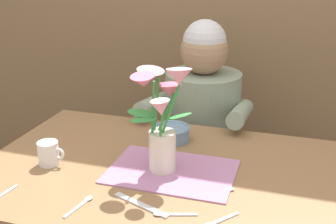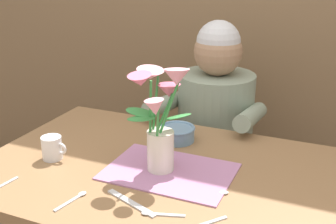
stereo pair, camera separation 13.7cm
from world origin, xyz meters
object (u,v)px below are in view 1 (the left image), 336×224
at_px(tea_cup, 49,153).
at_px(dinner_knife, 141,205).
at_px(ceramic_bowl, 172,133).
at_px(seated_person, 201,143).
at_px(flower_vase, 162,117).

bearing_deg(tea_cup, dinner_knife, -20.72).
relative_size(ceramic_bowl, tea_cup, 1.46).
height_order(seated_person, tea_cup, seated_person).
height_order(seated_person, dinner_knife, seated_person).
relative_size(flower_vase, ceramic_bowl, 2.52).
relative_size(ceramic_bowl, dinner_knife, 0.72).
distance_m(flower_vase, tea_cup, 0.40).
xyz_separation_m(flower_vase, tea_cup, (-0.37, -0.07, -0.15)).
relative_size(flower_vase, tea_cup, 3.69).
height_order(seated_person, flower_vase, seated_person).
bearing_deg(dinner_knife, flower_vase, 112.49).
bearing_deg(seated_person, flower_vase, -93.13).
bearing_deg(flower_vase, tea_cup, -169.69).
relative_size(seated_person, ceramic_bowl, 8.35).
bearing_deg(flower_vase, dinner_knife, -88.22).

